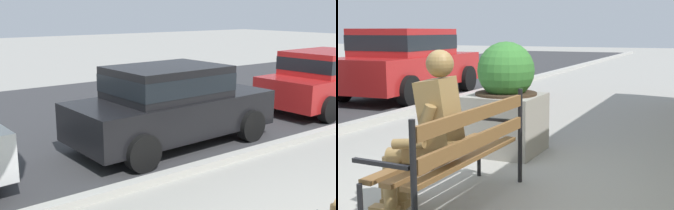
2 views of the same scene
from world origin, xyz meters
TOP-DOWN VIEW (x-y plane):
  - street_surface at (0.00, 7.50)m, footprint 60.00×9.00m
  - curb_stone at (0.00, 2.90)m, footprint 60.00×0.20m
  - parked_car_black at (0.38, 4.30)m, footprint 4.16×2.05m
  - parked_car_red at (5.57, 4.30)m, footprint 4.16×2.05m

SIDE VIEW (x-z plane):
  - street_surface at x=0.00m, z-range 0.00..0.01m
  - curb_stone at x=0.00m, z-range 0.00..0.12m
  - parked_car_black at x=0.38m, z-range 0.06..1.62m
  - parked_car_red at x=5.57m, z-range 0.06..1.62m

